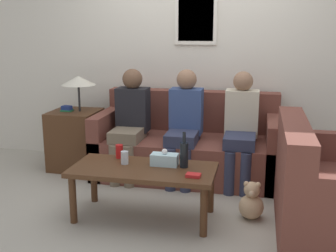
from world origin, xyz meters
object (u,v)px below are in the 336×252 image
(wine_bottle, at_px, (184,154))
(person_right, at_px, (241,125))
(coffee_table, at_px, (143,174))
(couch_main, at_px, (188,147))
(teddy_bear, at_px, (251,203))
(couch_side, at_px, (332,197))
(person_middle, at_px, (184,122))
(drinking_glass, at_px, (125,158))
(person_left, at_px, (130,119))

(wine_bottle, height_order, person_right, person_right)
(coffee_table, height_order, wine_bottle, wine_bottle)
(couch_main, relative_size, teddy_bear, 5.86)
(couch_side, bearing_deg, wine_bottle, 87.46)
(coffee_table, distance_m, person_middle, 1.03)
(drinking_glass, height_order, person_right, person_right)
(person_left, relative_size, person_middle, 1.00)
(couch_main, distance_m, couch_side, 1.75)
(couch_side, xyz_separation_m, teddy_bear, (-0.62, 0.14, -0.16))
(coffee_table, xyz_separation_m, teddy_bear, (0.90, 0.17, -0.25))
(person_right, height_order, teddy_bear, person_right)
(couch_main, distance_m, person_right, 0.67)
(couch_main, xyz_separation_m, person_right, (0.57, -0.16, 0.32))
(couch_side, distance_m, drinking_glass, 1.71)
(person_middle, distance_m, person_right, 0.58)
(wine_bottle, relative_size, drinking_glass, 2.71)
(coffee_table, xyz_separation_m, person_left, (-0.41, 0.96, 0.25))
(couch_side, bearing_deg, person_left, 64.18)
(couch_main, bearing_deg, person_middle, -93.23)
(drinking_glass, bearing_deg, wine_bottle, 2.53)
(wine_bottle, distance_m, drinking_glass, 0.52)
(couch_main, bearing_deg, person_left, -161.35)
(person_left, bearing_deg, couch_side, -25.82)
(person_right, bearing_deg, teddy_bear, -80.02)
(couch_side, relative_size, person_left, 1.14)
(person_left, bearing_deg, couch_main, 18.65)
(teddy_bear, bearing_deg, wine_bottle, -171.46)
(couch_main, xyz_separation_m, wine_bottle, (0.15, -1.08, 0.26))
(couch_main, relative_size, coffee_table, 1.61)
(wine_bottle, relative_size, person_left, 0.26)
(drinking_glass, xyz_separation_m, teddy_bear, (1.08, 0.11, -0.36))
(coffee_table, bearing_deg, couch_side, 1.12)
(coffee_table, bearing_deg, person_right, 53.10)
(wine_bottle, relative_size, person_middle, 0.26)
(person_middle, bearing_deg, person_left, -178.27)
(coffee_table, xyz_separation_m, person_middle, (0.17, 0.98, 0.25))
(person_middle, relative_size, teddy_bear, 3.52)
(couch_main, xyz_separation_m, teddy_bear, (0.72, -1.00, -0.16))
(wine_bottle, height_order, drinking_glass, wine_bottle)
(coffee_table, height_order, person_right, person_right)
(couch_main, distance_m, drinking_glass, 1.18)
(couch_side, relative_size, drinking_glass, 11.80)
(drinking_glass, bearing_deg, couch_main, 71.73)
(couch_side, bearing_deg, couch_main, 49.62)
(couch_main, xyz_separation_m, couch_side, (1.33, -1.14, 0.00))
(wine_bottle, xyz_separation_m, person_right, (0.42, 0.92, 0.06))
(couch_side, height_order, person_middle, person_middle)
(wine_bottle, bearing_deg, teddy_bear, 8.54)
(couch_main, height_order, teddy_bear, couch_main)
(person_left, distance_m, person_right, 1.17)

